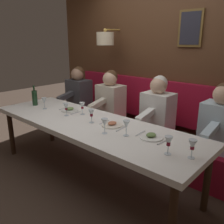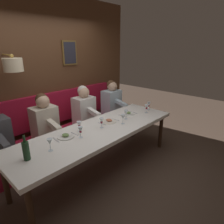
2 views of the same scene
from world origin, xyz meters
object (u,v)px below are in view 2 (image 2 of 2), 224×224
object	(u,v)px
diner_middle	(44,118)
wine_glass_0	(149,104)
diner_near	(84,107)
wine_glass_7	(50,142)
dining_table	(100,132)
wine_glass_4	(123,117)
wine_glass_3	(126,113)
wine_bottle	(26,151)
wine_glass_1	(147,107)
diner_nearest	(112,99)
wine_glass_6	(80,130)
wine_glass_2	(79,124)
wine_glass_5	(101,121)

from	to	relation	value
diner_middle	wine_glass_0	bearing A→B (deg)	-117.87
diner_near	wine_glass_7	xyz separation A→B (m)	(-0.92, 1.29, 0.04)
dining_table	wine_glass_4	bearing A→B (deg)	-108.76
wine_glass_3	diner_near	bearing A→B (deg)	12.06
wine_glass_7	wine_bottle	distance (m)	0.29
wine_glass_1	wine_glass_4	world-z (taller)	same
dining_table	wine_glass_1	size ratio (longest dim) A/B	17.55
wine_glass_0	wine_glass_1	bearing A→B (deg)	109.98
dining_table	diner_nearest	world-z (taller)	diner_nearest
diner_nearest	wine_glass_1	bearing A→B (deg)	174.79
wine_glass_0	wine_glass_4	size ratio (longest dim) A/B	1.00
wine_glass_1	wine_glass_0	bearing A→B (deg)	-70.02
wine_glass_7	wine_glass_3	bearing A→B (deg)	-90.02
dining_table	wine_glass_3	world-z (taller)	wine_glass_3
diner_middle	wine_glass_1	world-z (taller)	diner_middle
wine_glass_3	wine_bottle	world-z (taller)	wine_bottle
diner_middle	wine_glass_7	xyz separation A→B (m)	(-0.92, 0.43, 0.04)
diner_nearest	diner_middle	world-z (taller)	same
diner_nearest	wine_bottle	bearing A→B (deg)	110.56
wine_glass_4	wine_bottle	distance (m)	1.57
diner_middle	wine_glass_6	world-z (taller)	diner_middle
wine_glass_2	diner_middle	bearing A→B (deg)	13.15
diner_nearest	diner_middle	xyz separation A→B (m)	(0.00, 1.67, 0.00)
dining_table	wine_bottle	size ratio (longest dim) A/B	9.59
wine_glass_2	wine_glass_4	size ratio (longest dim) A/B	1.00
diner_near	wine_glass_4	size ratio (longest dim) A/B	4.82
diner_near	wine_bottle	xyz separation A→B (m)	(-0.90, 1.57, 0.04)
wine_glass_2	wine_glass_7	size ratio (longest dim) A/B	1.00
wine_glass_3	wine_glass_5	xyz separation A→B (m)	(0.04, 0.56, -0.00)
diner_near	wine_glass_5	xyz separation A→B (m)	(-0.87, 0.36, 0.04)
wine_glass_6	wine_glass_7	bearing A→B (deg)	91.59
diner_middle	wine_glass_1	bearing A→B (deg)	-122.26
diner_nearest	wine_glass_3	size ratio (longest dim) A/B	4.82
wine_glass_7	diner_middle	bearing A→B (deg)	-25.02
wine_glass_2	wine_glass_5	bearing A→B (deg)	-114.01
dining_table	wine_glass_7	size ratio (longest dim) A/B	17.55
wine_glass_4	wine_glass_6	xyz separation A→B (m)	(0.12, 0.79, -0.00)
wine_glass_1	wine_glass_2	size ratio (longest dim) A/B	1.00
wine_glass_6	wine_bottle	xyz separation A→B (m)	(0.01, 0.77, 0.00)
wine_glass_1	wine_glass_4	distance (m)	0.73
wine_glass_1	wine_bottle	size ratio (longest dim) A/B	0.55
wine_glass_5	diner_near	bearing A→B (deg)	-22.59
wine_glass_0	wine_glass_7	distance (m)	2.19
diner_near	wine_glass_4	bearing A→B (deg)	179.42
dining_table	diner_near	xyz separation A→B (m)	(0.88, -0.41, 0.13)
wine_glass_1	wine_glass_5	size ratio (longest dim) A/B	1.00
diner_near	wine_glass_1	xyz separation A→B (m)	(-1.00, -0.72, 0.04)
wine_glass_2	wine_bottle	bearing A→B (deg)	100.68
wine_glass_1	wine_glass_2	xyz separation A→B (m)	(0.27, 1.41, 0.00)
diner_nearest	wine_glass_0	size ratio (longest dim) A/B	4.82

